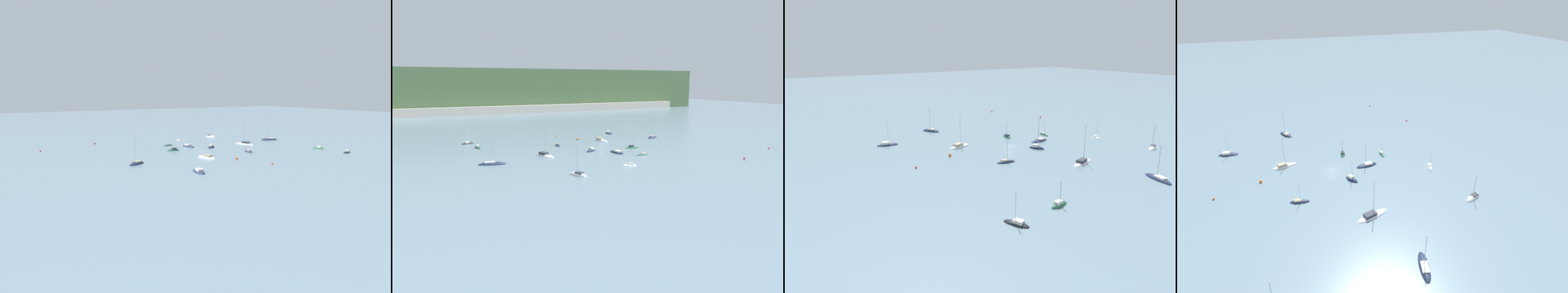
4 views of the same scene
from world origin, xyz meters
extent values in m
plane|color=slate|center=(0.00, 0.00, 0.00)|extent=(600.00, 600.00, 0.00)
ellipsoid|color=#232D4C|center=(-13.34, 11.40, 0.00)|extent=(2.56, 5.55, 1.35)
cube|color=tan|center=(-13.26, 11.82, 0.63)|extent=(1.44, 2.10, 0.51)
cylinder|color=silver|center=(-13.39, 11.14, 3.52)|extent=(0.14, 0.14, 6.30)
ellipsoid|color=#232D4C|center=(-0.54, -11.55, 0.00)|extent=(3.28, 7.31, 1.52)
cube|color=silver|center=(-0.47, -12.11, 0.69)|extent=(2.00, 2.73, 0.55)
cylinder|color=silver|center=(-0.58, -11.20, 4.16)|extent=(0.14, 0.14, 7.49)
ellipsoid|color=silver|center=(-24.86, -5.65, 0.00)|extent=(5.20, 9.33, 1.31)
cube|color=#333842|center=(-25.08, -4.97, 0.80)|extent=(2.69, 3.63, 0.89)
cylinder|color=#B2B2B7|center=(-24.72, -6.08, 5.28)|extent=(0.14, 0.14, 9.85)
ellipsoid|color=#232D4C|center=(21.35, 32.24, 0.00)|extent=(3.32, 6.95, 1.44)
cube|color=silver|center=(21.43, 32.77, 0.78)|extent=(1.99, 2.62, 0.77)
cylinder|color=silver|center=(21.30, 31.91, 4.27)|extent=(0.14, 0.14, 7.76)
ellipsoid|color=silver|center=(7.15, 14.14, 0.00)|extent=(4.43, 8.33, 1.68)
cube|color=tan|center=(6.99, 14.76, 0.88)|extent=(2.39, 3.22, 0.84)
cylinder|color=silver|center=(7.26, 13.75, 5.01)|extent=(0.14, 0.14, 9.09)
ellipsoid|color=black|center=(-43.63, 31.57, 0.00)|extent=(5.57, 3.75, 1.14)
cube|color=beige|center=(-44.02, 31.40, 0.64)|extent=(2.25, 1.94, 0.65)
cylinder|color=silver|center=(-43.39, 31.67, 3.34)|extent=(0.14, 0.14, 6.05)
ellipsoid|color=#232D4C|center=(-7.20, -4.81, 0.00)|extent=(4.96, 3.82, 1.83)
cube|color=silver|center=(-6.87, -4.62, 0.93)|extent=(2.07, 1.87, 0.85)
cylinder|color=silver|center=(-7.41, -4.93, 3.58)|extent=(0.14, 0.14, 6.15)
ellipsoid|color=white|center=(-26.30, -34.61, 0.00)|extent=(4.14, 6.08, 1.95)
cube|color=#333842|center=(-26.11, -35.03, 0.80)|extent=(2.09, 2.46, 0.52)
cylinder|color=#B2B2B7|center=(-26.42, -34.34, 4.11)|extent=(0.14, 0.14, 7.14)
ellipsoid|color=white|center=(-7.78, -30.78, 0.00)|extent=(4.76, 2.70, 1.30)
cube|color=silver|center=(-7.44, -30.88, 0.60)|extent=(1.86, 1.45, 0.49)
cylinder|color=silver|center=(-8.00, -30.71, 2.98)|extent=(0.14, 0.14, 5.24)
ellipsoid|color=#232D4C|center=(-43.52, -10.94, 0.00)|extent=(8.53, 4.24, 1.77)
cube|color=silver|center=(-44.16, -10.77, 0.72)|extent=(3.26, 2.25, 0.46)
cylinder|color=#B2B2B7|center=(-43.12, -11.05, 4.41)|extent=(0.14, 0.14, 7.84)
ellipsoid|color=#2D6647|center=(9.59, -5.84, 0.00)|extent=(5.12, 2.33, 1.56)
cube|color=#333842|center=(9.21, -5.77, 0.78)|extent=(1.93, 1.33, 0.70)
cylinder|color=silver|center=(9.84, -5.89, 2.92)|extent=(0.14, 0.14, 4.99)
ellipsoid|color=#2D6647|center=(-41.96, 19.54, 0.00)|extent=(2.28, 4.88, 1.72)
cube|color=silver|center=(-42.02, 19.91, 0.84)|extent=(1.30, 1.85, 0.73)
cylinder|color=#B2B2B7|center=(-41.91, 19.31, 2.82)|extent=(0.14, 0.14, 4.69)
ellipsoid|color=#2D6647|center=(5.18, -18.81, 0.00)|extent=(4.58, 1.24, 1.12)
cube|color=beige|center=(5.55, -18.81, 0.58)|extent=(1.65, 0.85, 0.54)
cylinder|color=silver|center=(4.95, -18.81, 2.48)|extent=(0.14, 0.14, 4.35)
ellipsoid|color=#232D4C|center=(31.90, 12.07, 0.00)|extent=(7.03, 5.49, 1.88)
cube|color=tan|center=(31.43, 11.80, 0.76)|extent=(2.95, 2.68, 0.48)
cylinder|color=silver|center=(32.19, 12.24, 4.85)|extent=(0.14, 0.14, 8.67)
sphere|color=orange|center=(-4.79, 33.89, 0.31)|extent=(0.61, 0.61, 0.61)
sphere|color=orange|center=(-0.11, 21.50, 0.43)|extent=(0.86, 0.86, 0.86)
sphere|color=red|center=(53.63, -29.84, 0.29)|extent=(0.58, 0.58, 0.58)
sphere|color=red|center=(30.16, -39.30, 0.34)|extent=(0.68, 0.68, 0.68)
camera|label=1|loc=(76.37, 122.15, 23.18)|focal=35.00mm
camera|label=2|loc=(-67.88, -123.15, 24.75)|focal=35.00mm
camera|label=3|loc=(-92.04, 70.39, 31.14)|focal=35.00mm
camera|label=4|loc=(-82.78, 13.21, 51.63)|focal=28.00mm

